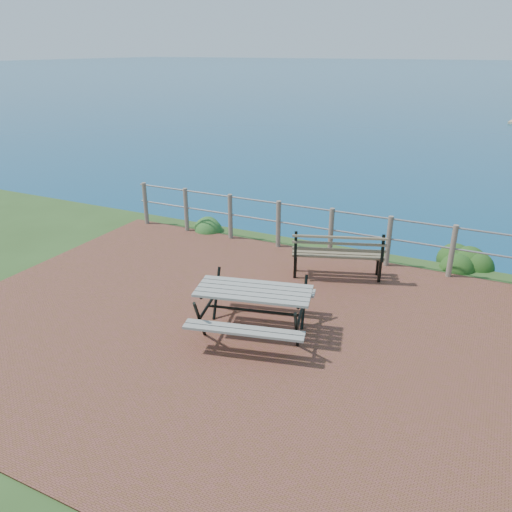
# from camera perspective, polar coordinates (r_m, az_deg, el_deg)

# --- Properties ---
(ground) EXTENTS (10.00, 7.00, 0.12)m
(ground) POSITION_cam_1_polar(r_m,az_deg,el_deg) (7.51, 0.31, -8.93)
(ground) COLOR brown
(ground) RESTS_ON ground
(ocean) EXTENTS (1200.00, 1200.00, 0.00)m
(ocean) POSITION_cam_1_polar(r_m,az_deg,el_deg) (205.82, 26.78, 19.39)
(ocean) COLOR #136173
(ocean) RESTS_ON ground
(safety_railing) EXTENTS (9.40, 0.10, 1.00)m
(safety_railing) POSITION_cam_1_polar(r_m,az_deg,el_deg) (10.10, 8.58, 2.99)
(safety_railing) COLOR #6B5B4C
(safety_railing) RESTS_ON ground
(picnic_table) EXTENTS (1.77, 1.41, 0.70)m
(picnic_table) POSITION_cam_1_polar(r_m,az_deg,el_deg) (7.32, -0.27, -5.77)
(picnic_table) COLOR gray
(picnic_table) RESTS_ON ground
(park_bench) EXTENTS (1.69, 0.94, 0.93)m
(park_bench) POSITION_cam_1_polar(r_m,az_deg,el_deg) (9.16, 9.35, 1.08)
(park_bench) COLOR brown
(park_bench) RESTS_ON ground
(shrub_lip_west) EXTENTS (0.74, 0.74, 0.46)m
(shrub_lip_west) POSITION_cam_1_polar(r_m,az_deg,el_deg) (11.80, -5.00, 3.12)
(shrub_lip_west) COLOR #245620
(shrub_lip_west) RESTS_ON ground
(shrub_lip_east) EXTENTS (0.82, 0.82, 0.58)m
(shrub_lip_east) POSITION_cam_1_polar(r_m,az_deg,el_deg) (10.61, 22.77, -0.96)
(shrub_lip_east) COLOR #234A16
(shrub_lip_east) RESTS_ON ground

